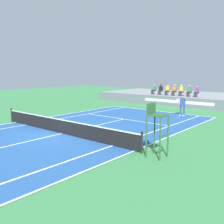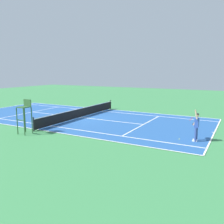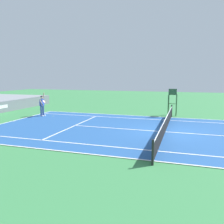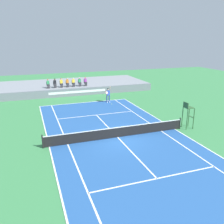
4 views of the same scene
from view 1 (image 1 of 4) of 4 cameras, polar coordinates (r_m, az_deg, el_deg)
name	(u,v)px [view 1 (image 1 of 4)]	position (r m, az deg, el deg)	size (l,w,h in m)	color
ground_plane	(61,134)	(16.21, -11.24, -4.83)	(80.00, 80.00, 0.00)	#387F47
court	(61,134)	(16.21, -11.24, -4.80)	(11.08, 23.88, 0.03)	#235193
net	(61,126)	(16.10, -11.29, -3.03)	(11.98, 0.10, 1.07)	black
barrier_wall	(177,102)	(28.77, 14.34, 2.16)	(23.13, 0.25, 1.08)	slate
bleacher_platform	(195,99)	(33.15, 17.97, 2.88)	(23.13, 9.39, 1.08)	gray
spectator_seated_0	(154,89)	(31.78, 9.28, 5.03)	(0.44, 0.60, 1.27)	#474C56
spectator_seated_1	(160,90)	(31.31, 10.77, 4.93)	(0.44, 0.60, 1.27)	#474C56
spectator_seated_2	(167,90)	(30.88, 12.24, 4.83)	(0.44, 0.60, 1.27)	#474C56
spectator_seated_3	(174,90)	(30.49, 13.69, 4.73)	(0.44, 0.60, 1.27)	#474C56
spectator_seated_4	(181,91)	(30.11, 15.19, 4.62)	(0.44, 0.60, 1.27)	#474C56
spectator_seated_5	(189,91)	(29.73, 16.82, 4.50)	(0.44, 0.60, 1.27)	#474C56
spectator_seated_6	(197,91)	(29.40, 18.36, 4.38)	(0.44, 0.60, 1.27)	#474C56
tennis_player	(182,105)	(23.07, 15.46, 1.62)	(0.76, 0.64, 2.08)	navy
tennis_ball	(178,117)	(22.26, 14.60, -1.10)	(0.07, 0.07, 0.07)	#D1E533
umpire_chair	(156,123)	(11.54, 9.85, -2.50)	(0.77, 0.77, 2.44)	#2D562D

